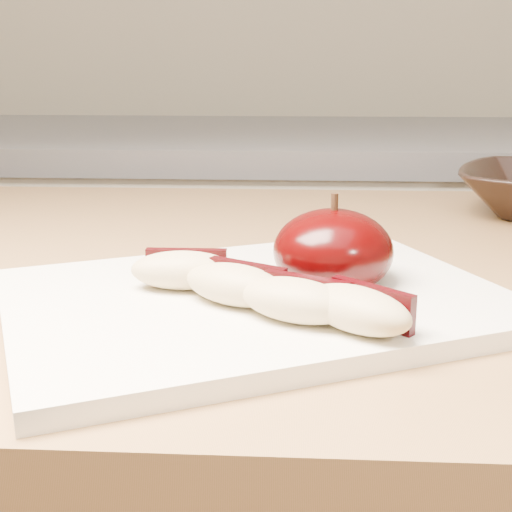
{
  "coord_description": "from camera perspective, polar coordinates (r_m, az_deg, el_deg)",
  "views": [
    {
      "loc": [
        0.12,
        -0.09,
        1.06
      ],
      "look_at": [
        0.09,
        0.36,
        0.94
      ],
      "focal_mm": 50.0,
      "sensor_mm": 36.0,
      "label": 1
    }
  ],
  "objects": [
    {
      "name": "apple_wedge_a",
      "position": [
        0.48,
        -5.8,
        -1.09
      ],
      "size": [
        0.07,
        0.04,
        0.03
      ],
      "rotation": [
        0.0,
        0.0,
        0.01
      ],
      "color": "tan",
      "rests_on": "cutting_board"
    },
    {
      "name": "back_cabinet",
      "position": [
        1.42,
        -1.66,
        -9.06
      ],
      "size": [
        2.4,
        0.62,
        0.94
      ],
      "color": "silver",
      "rests_on": "ground"
    },
    {
      "name": "apple_wedge_d",
      "position": [
        0.41,
        8.19,
        -4.2
      ],
      "size": [
        0.08,
        0.07,
        0.03
      ],
      "rotation": [
        0.0,
        0.0,
        -0.72
      ],
      "color": "tan",
      "rests_on": "cutting_board"
    },
    {
      "name": "apple_half",
      "position": [
        0.5,
        6.18,
        0.41
      ],
      "size": [
        0.08,
        0.08,
        0.07
      ],
      "rotation": [
        0.0,
        0.0,
        -0.01
      ],
      "color": "black",
      "rests_on": "cutting_board"
    },
    {
      "name": "apple_wedge_b",
      "position": [
        0.45,
        -1.58,
        -2.26
      ],
      "size": [
        0.08,
        0.06,
        0.03
      ],
      "rotation": [
        0.0,
        0.0,
        -0.49
      ],
      "color": "tan",
      "rests_on": "cutting_board"
    },
    {
      "name": "apple_wedge_c",
      "position": [
        0.42,
        3.26,
        -3.5
      ],
      "size": [
        0.08,
        0.06,
        0.03
      ],
      "rotation": [
        0.0,
        0.0,
        -0.47
      ],
      "color": "tan",
      "rests_on": "cutting_board"
    },
    {
      "name": "cutting_board",
      "position": [
        0.48,
        -0.0,
        -3.64
      ],
      "size": [
        0.39,
        0.35,
        0.01
      ],
      "primitive_type": "cube",
      "rotation": [
        0.0,
        0.0,
        0.43
      ],
      "color": "white",
      "rests_on": "island_counter"
    }
  ]
}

